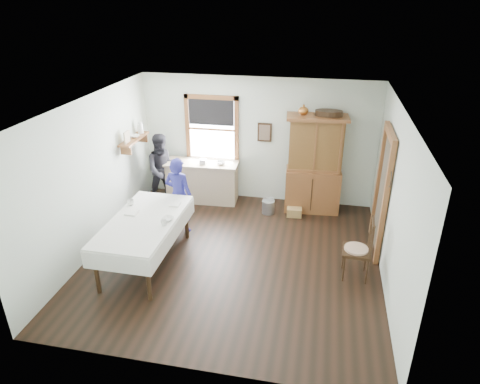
# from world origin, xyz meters

# --- Properties ---
(room) EXTENTS (5.01, 5.01, 2.70)m
(room) POSITION_xyz_m (0.00, 0.00, 1.35)
(room) COLOR black
(room) RESTS_ON ground
(window) EXTENTS (1.18, 0.07, 1.48)m
(window) POSITION_xyz_m (-1.00, 2.46, 1.64)
(window) COLOR white
(window) RESTS_ON room
(doorway) EXTENTS (0.09, 1.14, 2.22)m
(doorway) POSITION_xyz_m (2.46, 0.85, 1.16)
(doorway) COLOR #473F33
(doorway) RESTS_ON room
(wall_shelf) EXTENTS (0.24, 1.00, 0.44)m
(wall_shelf) POSITION_xyz_m (-2.37, 1.54, 1.57)
(wall_shelf) COLOR brown
(wall_shelf) RESTS_ON room
(framed_picture) EXTENTS (0.30, 0.04, 0.40)m
(framed_picture) POSITION_xyz_m (0.15, 2.46, 1.55)
(framed_picture) COLOR #352212
(framed_picture) RESTS_ON room
(rug_beater) EXTENTS (0.01, 0.27, 0.27)m
(rug_beater) POSITION_xyz_m (2.45, 0.30, 1.72)
(rug_beater) COLOR black
(rug_beater) RESTS_ON room
(work_counter) EXTENTS (1.60, 0.68, 0.90)m
(work_counter) POSITION_xyz_m (-1.16, 2.13, 0.45)
(work_counter) COLOR tan
(work_counter) RESTS_ON room
(china_hutch) EXTENTS (1.25, 0.67, 2.05)m
(china_hutch) POSITION_xyz_m (1.24, 2.14, 1.03)
(china_hutch) COLOR brown
(china_hutch) RESTS_ON room
(dining_table) EXTENTS (1.12, 2.11, 0.84)m
(dining_table) POSITION_xyz_m (-1.42, -0.43, 0.42)
(dining_table) COLOR silver
(dining_table) RESTS_ON room
(spindle_chair) EXTENTS (0.51, 0.51, 1.06)m
(spindle_chair) POSITION_xyz_m (2.05, -0.12, 0.53)
(spindle_chair) COLOR #352212
(spindle_chair) RESTS_ON room
(pail) EXTENTS (0.32, 0.32, 0.28)m
(pail) POSITION_xyz_m (0.36, 1.79, 0.14)
(pail) COLOR #9B9EA3
(pail) RESTS_ON room
(wicker_basket) EXTENTS (0.32, 0.23, 0.18)m
(wicker_basket) POSITION_xyz_m (0.91, 1.77, 0.09)
(wicker_basket) COLOR #9F7B48
(wicker_basket) RESTS_ON room
(woman_blue) EXTENTS (0.56, 0.42, 1.40)m
(woman_blue) POSITION_xyz_m (-1.21, 0.74, 0.70)
(woman_blue) COLOR navy
(woman_blue) RESTS_ON room
(figure_dark) EXTENTS (0.89, 0.84, 1.46)m
(figure_dark) POSITION_xyz_m (-1.93, 1.84, 0.73)
(figure_dark) COLOR black
(figure_dark) RESTS_ON room
(table_cup_a) EXTENTS (0.13, 0.13, 0.10)m
(table_cup_a) POSITION_xyz_m (-1.85, 0.04, 0.89)
(table_cup_a) COLOR silver
(table_cup_a) RESTS_ON dining_table
(table_cup_b) EXTENTS (0.13, 0.13, 0.10)m
(table_cup_b) POSITION_xyz_m (-1.02, -0.54, 0.89)
(table_cup_b) COLOR silver
(table_cup_b) RESTS_ON dining_table
(table_bowl) EXTENTS (0.26, 0.26, 0.05)m
(table_bowl) POSITION_xyz_m (-1.02, -0.36, 0.87)
(table_bowl) COLOR silver
(table_bowl) RESTS_ON dining_table
(counter_book) EXTENTS (0.27, 0.27, 0.02)m
(counter_book) POSITION_xyz_m (-1.76, 2.00, 0.91)
(counter_book) COLOR brown
(counter_book) RESTS_ON work_counter
(counter_bowl) EXTENTS (0.25, 0.25, 0.06)m
(counter_bowl) POSITION_xyz_m (-0.72, 2.10, 0.93)
(counter_bowl) COLOR silver
(counter_bowl) RESTS_ON work_counter
(shelf_bowl) EXTENTS (0.22, 0.22, 0.05)m
(shelf_bowl) POSITION_xyz_m (-2.37, 1.55, 1.60)
(shelf_bowl) COLOR silver
(shelf_bowl) RESTS_ON wall_shelf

